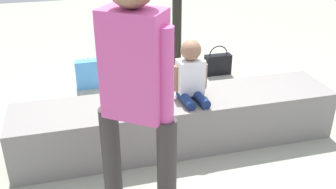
% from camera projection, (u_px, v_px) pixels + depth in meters
% --- Properties ---
extents(ground_plane, '(12.00, 12.00, 0.00)m').
position_uv_depth(ground_plane, '(177.00, 143.00, 3.28)').
color(ground_plane, gray).
extents(concrete_ledge, '(2.63, 0.52, 0.42)m').
position_uv_depth(concrete_ledge, '(177.00, 121.00, 3.19)').
color(concrete_ledge, gray).
rests_on(concrete_ledge, ground_plane).
extents(child_seated, '(0.28, 0.32, 0.48)m').
position_uv_depth(child_seated, '(191.00, 74.00, 3.01)').
color(child_seated, navy).
rests_on(child_seated, concrete_ledge).
extents(adult_standing, '(0.41, 0.35, 1.61)m').
position_uv_depth(adult_standing, '(135.00, 82.00, 2.05)').
color(adult_standing, '#363131').
rests_on(adult_standing, ground_plane).
extents(cake_plate, '(0.22, 0.22, 0.07)m').
position_uv_depth(cake_plate, '(147.00, 98.00, 3.07)').
color(cake_plate, yellow).
rests_on(cake_plate, concrete_ledge).
extents(gift_bag, '(0.26, 0.12, 0.37)m').
position_uv_depth(gift_bag, '(88.00, 74.00, 4.22)').
color(gift_bag, '#4C99E0').
rests_on(gift_bag, ground_plane).
extents(railing_post, '(0.36, 0.36, 1.21)m').
position_uv_depth(railing_post, '(177.00, 34.00, 4.55)').
color(railing_post, black).
rests_on(railing_post, ground_plane).
extents(water_bottle_near_gift, '(0.07, 0.07, 0.19)m').
position_uv_depth(water_bottle_near_gift, '(123.00, 91.00, 4.01)').
color(water_bottle_near_gift, silver).
rests_on(water_bottle_near_gift, ground_plane).
extents(party_cup_red, '(0.09, 0.09, 0.09)m').
position_uv_depth(party_cup_red, '(43.00, 127.00, 3.42)').
color(party_cup_red, red).
rests_on(party_cup_red, ground_plane).
extents(handbag_black_leather, '(0.31, 0.11, 0.36)m').
position_uv_depth(handbag_black_leather, '(218.00, 64.00, 4.57)').
color(handbag_black_leather, black).
rests_on(handbag_black_leather, ground_plane).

